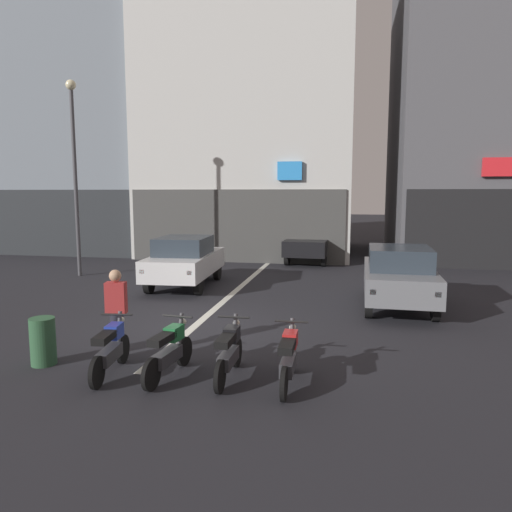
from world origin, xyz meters
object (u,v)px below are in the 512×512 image
object	(u,v)px
motorcycle_blue_row_leftmost	(111,348)
motorcycle_black_row_centre	(229,352)
person_by_motorcycles	(117,314)
car_white_crossing_near	(185,260)
motorcycle_green_row_left_mid	(169,350)
motorcycle_red_row_right_mid	(289,358)
trash_bin	(43,341)
car_black_down_street	(310,242)
street_lamp	(74,159)
car_grey_parked_kerbside	(399,275)

from	to	relation	value
motorcycle_blue_row_leftmost	motorcycle_black_row_centre	world-z (taller)	same
person_by_motorcycles	car_white_crossing_near	bearing A→B (deg)	99.05
motorcycle_black_row_centre	motorcycle_blue_row_leftmost	bearing A→B (deg)	-173.93
motorcycle_green_row_left_mid	motorcycle_red_row_right_mid	bearing A→B (deg)	0.88
motorcycle_green_row_left_mid	trash_bin	world-z (taller)	motorcycle_green_row_left_mid
motorcycle_green_row_left_mid	car_black_down_street	bearing A→B (deg)	85.20
car_black_down_street	person_by_motorcycles	size ratio (longest dim) A/B	2.50
car_white_crossing_near	person_by_motorcycles	world-z (taller)	person_by_motorcycles
motorcycle_blue_row_leftmost	person_by_motorcycles	world-z (taller)	person_by_motorcycles
motorcycle_green_row_left_mid	motorcycle_red_row_right_mid	size ratio (longest dim) A/B	1.00
trash_bin	street_lamp	bearing A→B (deg)	117.52
motorcycle_blue_row_leftmost	motorcycle_black_row_centre	size ratio (longest dim) A/B	1.00
motorcycle_green_row_left_mid	motorcycle_black_row_centre	distance (m)	1.00
motorcycle_green_row_left_mid	person_by_motorcycles	xyz separation A→B (m)	(-1.26, 0.66, 0.40)
street_lamp	car_grey_parked_kerbside	bearing A→B (deg)	-14.82
motorcycle_blue_row_leftmost	person_by_motorcycles	bearing A→B (deg)	109.04
car_black_down_street	motorcycle_green_row_left_mid	world-z (taller)	car_black_down_street
street_lamp	motorcycle_red_row_right_mid	world-z (taller)	street_lamp
person_by_motorcycles	trash_bin	xyz separation A→B (m)	(-1.16, -0.53, -0.43)
street_lamp	car_black_down_street	bearing A→B (deg)	33.30
car_black_down_street	person_by_motorcycles	distance (m)	13.59
street_lamp	motorcycle_black_row_centre	size ratio (longest dim) A/B	4.20
car_white_crossing_near	motorcycle_black_row_centre	world-z (taller)	car_white_crossing_near
trash_bin	car_white_crossing_near	bearing A→B (deg)	89.41
car_white_crossing_near	car_black_down_street	xyz separation A→B (m)	(3.52, 6.54, 0.00)
car_white_crossing_near	motorcycle_blue_row_leftmost	size ratio (longest dim) A/B	2.51
car_grey_parked_kerbside	trash_bin	distance (m)	8.73
car_black_down_street	motorcycle_red_row_right_mid	distance (m)	14.02
car_black_down_street	car_white_crossing_near	bearing A→B (deg)	-118.30
motorcycle_blue_row_leftmost	motorcycle_red_row_right_mid	size ratio (longest dim) A/B	1.00
motorcycle_green_row_left_mid	car_white_crossing_near	bearing A→B (deg)	107.41
car_grey_parked_kerbside	car_black_down_street	size ratio (longest dim) A/B	0.99
car_grey_parked_kerbside	motorcycle_blue_row_leftmost	world-z (taller)	car_grey_parked_kerbside
car_white_crossing_near	person_by_motorcycles	bearing A→B (deg)	-80.95
car_grey_parked_kerbside	motorcycle_black_row_centre	size ratio (longest dim) A/B	2.48
motorcycle_red_row_right_mid	trash_bin	xyz separation A→B (m)	(-4.42, 0.09, -0.03)
car_white_crossing_near	trash_bin	size ratio (longest dim) A/B	4.93
motorcycle_black_row_centre	trash_bin	size ratio (longest dim) A/B	1.96
street_lamp	motorcycle_blue_row_leftmost	distance (m)	11.26
street_lamp	motorcycle_green_row_left_mid	xyz separation A→B (m)	(6.90, -8.72, -3.79)
motorcycle_green_row_left_mid	person_by_motorcycles	world-z (taller)	person_by_motorcycles
motorcycle_red_row_right_mid	trash_bin	distance (m)	4.42
car_black_down_street	motorcycle_green_row_left_mid	distance (m)	14.08
motorcycle_black_row_centre	motorcycle_green_row_left_mid	bearing A→B (deg)	-172.98
trash_bin	car_grey_parked_kerbside	bearing A→B (deg)	40.44
motorcycle_blue_row_leftmost	motorcycle_green_row_left_mid	bearing A→B (deg)	5.13
motorcycle_red_row_right_mid	person_by_motorcycles	size ratio (longest dim) A/B	1.00
trash_bin	motorcycle_blue_row_leftmost	bearing A→B (deg)	-8.62
car_white_crossing_near	motorcycle_green_row_left_mid	bearing A→B (deg)	-72.59
motorcycle_black_row_centre	person_by_motorcycles	bearing A→B (deg)	166.71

